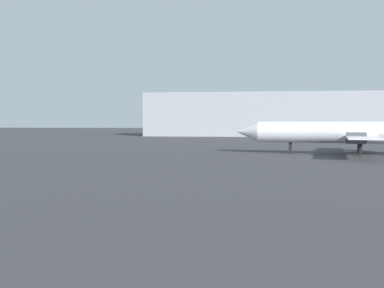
# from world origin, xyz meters

# --- Properties ---
(airplane_on_taxiway) EXTENTS (32.42, 25.33, 10.14)m
(airplane_on_taxiway) POSITION_xyz_m (15.60, 56.25, 3.13)
(airplane_on_taxiway) COLOR white
(airplane_on_taxiway) RESTS_ON ground_plane
(terminal_building) EXTENTS (89.76, 18.18, 13.61)m
(terminal_building) POSITION_xyz_m (12.54, 136.85, 6.80)
(terminal_building) COLOR #999EA3
(terminal_building) RESTS_ON ground_plane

